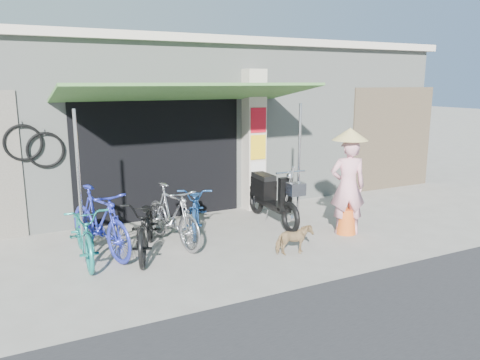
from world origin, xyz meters
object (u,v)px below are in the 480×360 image
bike_blue (100,222)px  bike_silver (173,215)px  bike_navy (196,208)px  nun (348,183)px  bike_teal (84,232)px  street_dog (294,240)px  bike_black (147,225)px  moped (271,196)px

bike_blue → bike_silver: (1.19, -0.05, -0.03)m
bike_silver → bike_navy: bike_silver is taller
bike_navy → nun: 2.81m
bike_teal → bike_blue: size_ratio=0.96×
bike_blue → street_dog: bearing=-44.3°
bike_silver → bike_navy: 0.78m
bike_blue → bike_black: bearing=-42.6°
bike_blue → bike_silver: bearing=-19.9°
bike_blue → bike_silver: bike_blue is taller
bike_black → moped: moped is taller
bike_teal → bike_blue: bike_blue is taller
bike_black → street_dog: 2.38m
street_dog → bike_black: bearing=70.8°
nun → bike_black: bearing=14.6°
bike_black → bike_navy: bike_black is taller
bike_navy → street_dog: 2.07m
bike_black → bike_navy: (1.14, 0.74, -0.03)m
bike_blue → bike_teal: bearing=-169.1°
bike_silver → bike_navy: bearing=26.9°
bike_black → moped: bearing=34.0°
street_dog → bike_silver: bearing=57.5°
street_dog → nun: 1.69m
bike_black → bike_silver: size_ratio=1.06×
bike_teal → bike_black: 0.95m
bike_black → nun: bearing=11.3°
bike_navy → street_dog: bearing=-38.9°
nun → street_dog: bearing=42.6°
moped → nun: nun is taller
bike_navy → moped: (1.54, -0.11, 0.08)m
bike_teal → bike_navy: 2.15m
bike_silver → moped: 2.19m
bike_teal → moped: moped is taller
bike_black → street_dog: bearing=-6.5°
bike_blue → street_dog: bike_blue is taller
bike_silver → street_dog: size_ratio=2.96×
bike_navy → moped: size_ratio=0.84×
moped → bike_silver: bearing=-167.3°
street_dog → nun: bearing=-63.5°
bike_silver → nun: 3.18m
bike_navy → nun: bearing=-5.6°
bike_black → bike_navy: size_ratio=1.07×
nun → bike_navy: bearing=-4.9°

